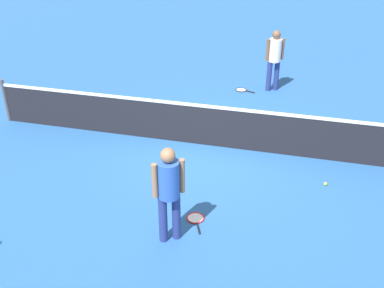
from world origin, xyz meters
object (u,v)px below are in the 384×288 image
at_px(tennis_ball_by_net, 325,184).
at_px(player_far_side, 275,56).
at_px(player_near_side, 169,188).
at_px(tennis_racket_near_player, 196,219).
at_px(tennis_racket_far_player, 242,90).

bearing_deg(tennis_ball_by_net, player_far_side, 108.08).
height_order(player_near_side, player_far_side, same).
bearing_deg(tennis_racket_near_player, player_far_side, 83.51).
distance_m(player_near_side, tennis_racket_near_player, 1.19).
distance_m(player_near_side, tennis_racket_far_player, 6.56).
height_order(player_near_side, tennis_racket_near_player, player_near_side).
relative_size(tennis_racket_far_player, tennis_ball_by_net, 9.20).
relative_size(player_far_side, tennis_racket_near_player, 2.82).
relative_size(player_far_side, tennis_ball_by_net, 25.76).
bearing_deg(player_far_side, tennis_racket_near_player, -96.49).
bearing_deg(tennis_ball_by_net, player_near_side, -138.29).
xyz_separation_m(player_near_side, player_far_side, (0.99, 6.72, 0.00)).
distance_m(tennis_racket_near_player, tennis_ball_by_net, 2.72).
relative_size(player_near_side, tennis_racket_far_player, 2.80).
bearing_deg(tennis_racket_far_player, player_near_side, -91.62).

